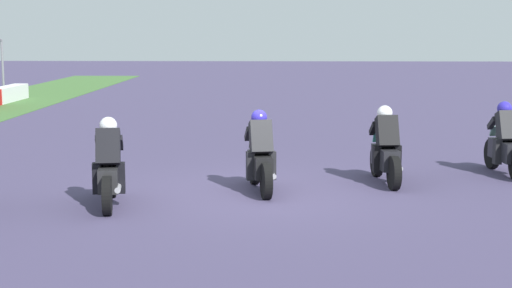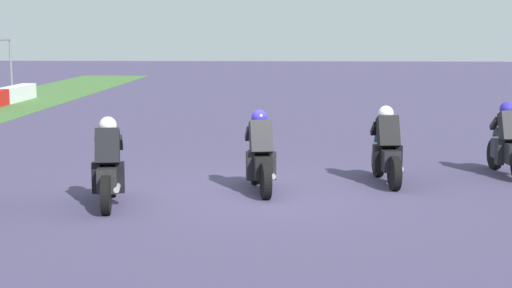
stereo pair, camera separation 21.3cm
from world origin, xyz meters
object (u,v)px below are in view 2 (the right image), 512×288
at_px(rider_lane_b, 386,152).
at_px(rider_lane_c, 260,158).
at_px(rider_lane_d, 109,169).
at_px(rider_lane_a, 508,145).

xyz_separation_m(rider_lane_b, rider_lane_c, (-0.87, 2.42, 0.00)).
bearing_deg(rider_lane_c, rider_lane_d, 106.52).
bearing_deg(rider_lane_a, rider_lane_c, 104.89).
distance_m(rider_lane_b, rider_lane_c, 2.57).
bearing_deg(rider_lane_d, rider_lane_c, -72.15).
bearing_deg(rider_lane_d, rider_lane_b, -75.59).
distance_m(rider_lane_a, rider_lane_c, 5.34).
xyz_separation_m(rider_lane_c, rider_lane_d, (-1.29, 2.53, 0.00)).
distance_m(rider_lane_b, rider_lane_d, 5.40).
relative_size(rider_lane_c, rider_lane_d, 1.00).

